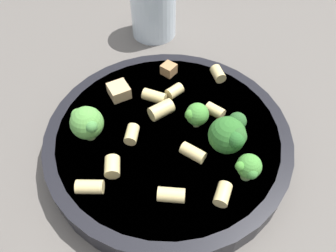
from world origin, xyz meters
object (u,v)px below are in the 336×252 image
at_px(broccoli_floret_1, 196,115).
at_px(rigatoni_5, 161,110).
at_px(rigatoni_3, 154,96).
at_px(rigatoni_9, 176,91).
at_px(rigatoni_0, 132,134).
at_px(rigatoni_8, 112,167).
at_px(chicken_chunk_0, 119,91).
at_px(rigatoni_7, 193,153).
at_px(drinking_glass, 153,12).
at_px(rigatoni_6, 223,194).
at_px(broccoli_floret_3, 86,123).
at_px(chicken_chunk_1, 169,69).
at_px(rigatoni_1, 90,187).
at_px(broccoli_floret_0, 248,167).
at_px(broccoli_floret_2, 229,135).
at_px(pasta_bowl, 168,138).
at_px(rigatoni_2, 171,195).
at_px(rigatoni_4, 218,74).
at_px(rigatoni_10, 215,111).

height_order(broccoli_floret_1, rigatoni_5, broccoli_floret_1).
xyz_separation_m(rigatoni_3, rigatoni_9, (0.01, -0.02, -0.00)).
bearing_deg(rigatoni_0, rigatoni_3, -13.79).
xyz_separation_m(rigatoni_8, chicken_chunk_0, (0.11, 0.02, -0.00)).
bearing_deg(rigatoni_9, rigatoni_7, -161.68).
relative_size(rigatoni_7, drinking_glass, 0.30).
height_order(rigatoni_6, rigatoni_7, same).
relative_size(broccoli_floret_3, drinking_glass, 0.48).
bearing_deg(chicken_chunk_1, rigatoni_1, 163.94).
bearing_deg(rigatoni_7, drinking_glass, 18.26).
bearing_deg(broccoli_floret_0, broccoli_floret_2, 30.67).
bearing_deg(broccoli_floret_1, broccoli_floret_0, -138.12).
bearing_deg(rigatoni_6, drinking_glass, 21.25).
bearing_deg(pasta_bowl, broccoli_floret_1, -65.08).
height_order(rigatoni_2, rigatoni_4, same).
xyz_separation_m(broccoli_floret_3, drinking_glass, (0.25, -0.03, -0.02)).
bearing_deg(chicken_chunk_1, rigatoni_8, 167.05).
bearing_deg(broccoli_floret_2, rigatoni_7, 112.79).
bearing_deg(rigatoni_0, rigatoni_6, -120.42).
height_order(rigatoni_10, drinking_glass, drinking_glass).
relative_size(broccoli_floret_2, chicken_chunk_0, 1.74).
bearing_deg(chicken_chunk_1, rigatoni_4, -90.27).
distance_m(rigatoni_9, chicken_chunk_0, 0.07).
bearing_deg(rigatoni_8, broccoli_floret_0, -85.49).
bearing_deg(rigatoni_4, rigatoni_9, 127.87).
relative_size(rigatoni_10, drinking_glass, 0.25).
relative_size(broccoli_floret_2, broccoli_floret_3, 1.01).
distance_m(rigatoni_6, rigatoni_10, 0.11).
bearing_deg(broccoli_floret_0, rigatoni_6, 139.06).
relative_size(rigatoni_2, chicken_chunk_1, 1.58).
bearing_deg(broccoli_floret_1, chicken_chunk_1, 26.80).
relative_size(pasta_bowl, rigatoni_8, 13.50).
distance_m(broccoli_floret_1, rigatoni_2, 0.10).
relative_size(broccoli_floret_1, rigatoni_9, 1.55).
xyz_separation_m(broccoli_floret_0, chicken_chunk_1, (0.15, 0.10, -0.01)).
height_order(pasta_bowl, rigatoni_3, rigatoni_3).
distance_m(broccoli_floret_0, rigatoni_10, 0.09).
relative_size(rigatoni_8, chicken_chunk_0, 0.84).
bearing_deg(rigatoni_2, chicken_chunk_1, 8.59).
height_order(rigatoni_2, rigatoni_9, same).
distance_m(rigatoni_4, rigatoni_7, 0.13).
relative_size(rigatoni_10, chicken_chunk_1, 1.31).
xyz_separation_m(rigatoni_6, rigatoni_8, (0.02, 0.11, 0.00)).
relative_size(broccoli_floret_3, rigatoni_0, 1.97).
xyz_separation_m(rigatoni_1, drinking_glass, (0.32, -0.01, 0.00)).
relative_size(broccoli_floret_2, rigatoni_7, 1.62).
relative_size(rigatoni_0, rigatoni_1, 0.81).
bearing_deg(chicken_chunk_0, rigatoni_4, -67.80).
bearing_deg(rigatoni_7, chicken_chunk_0, 51.19).
bearing_deg(rigatoni_1, broccoli_floret_3, 17.05).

